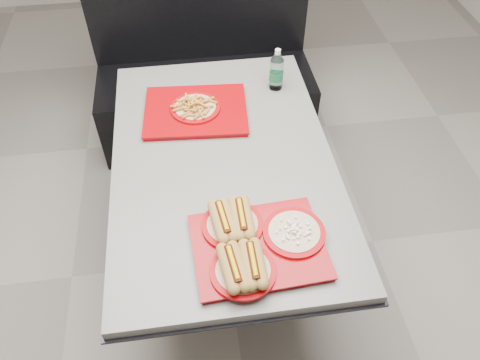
{
  "coord_description": "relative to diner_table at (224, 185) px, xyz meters",
  "views": [
    {
      "loc": [
        -0.12,
        -1.36,
        2.1
      ],
      "look_at": [
        0.04,
        -0.21,
        0.83
      ],
      "focal_mm": 35.0,
      "sensor_mm": 36.0,
      "label": 1
    }
  ],
  "objects": [
    {
      "name": "tray_far",
      "position": [
        -0.09,
        0.3,
        0.19
      ],
      "size": [
        0.48,
        0.39,
        0.09
      ],
      "rotation": [
        0.0,
        0.0,
        -0.07
      ],
      "color": "#930408",
      "rests_on": "diner_table"
    },
    {
      "name": "diner_table",
      "position": [
        0.0,
        0.0,
        0.0
      ],
      "size": [
        0.92,
        1.42,
        0.75
      ],
      "color": "black",
      "rests_on": "ground"
    },
    {
      "name": "water_bottle",
      "position": [
        0.3,
        0.44,
        0.25
      ],
      "size": [
        0.07,
        0.07,
        0.21
      ],
      "rotation": [
        0.0,
        0.0,
        -0.13
      ],
      "color": "silver",
      "rests_on": "diner_table"
    },
    {
      "name": "ground",
      "position": [
        0.0,
        0.0,
        -0.58
      ],
      "size": [
        6.0,
        6.0,
        0.0
      ],
      "primitive_type": "plane",
      "color": "gray",
      "rests_on": "ground"
    },
    {
      "name": "tray_near",
      "position": [
        0.05,
        -0.46,
        0.2
      ],
      "size": [
        0.47,
        0.41,
        0.1
      ],
      "rotation": [
        0.0,
        0.0,
        0.05
      ],
      "color": "#930408",
      "rests_on": "diner_table"
    },
    {
      "name": "booth_bench",
      "position": [
        0.0,
        1.09,
        -0.18
      ],
      "size": [
        1.3,
        0.57,
        1.35
      ],
      "color": "black",
      "rests_on": "ground"
    }
  ]
}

